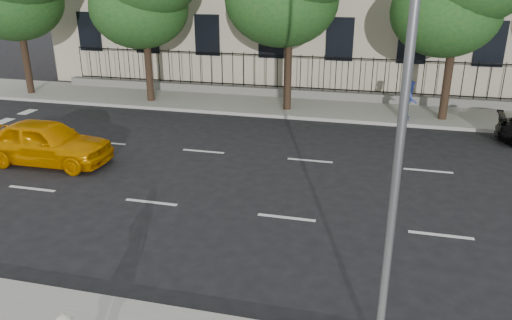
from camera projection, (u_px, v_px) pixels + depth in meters
The scene contains 7 objects.
ground at pixel (266, 267), 11.34m from camera, with size 120.00×120.00×0.00m, color black.
far_sidewalk at pixel (331, 109), 24.01m from camera, with size 60.00×4.00×0.15m, color gray.
lane_markings at pixel (300, 185), 15.64m from camera, with size 49.60×4.62×0.01m, color silver, non-canonical shape.
iron_fence at pixel (335, 89), 25.34m from camera, with size 30.00×0.50×2.20m.
street_light at pixel (407, 55), 7.34m from camera, with size 0.25×3.32×8.05m.
yellow_taxi at pixel (46, 142), 17.19m from camera, with size 1.83×4.55×1.55m, color orange.
pedestrian_far at pixel (409, 100), 21.81m from camera, with size 0.83×0.65×1.72m, color #253A97.
Camera 1 is at (2.12, -9.49, 6.32)m, focal length 35.00 mm.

